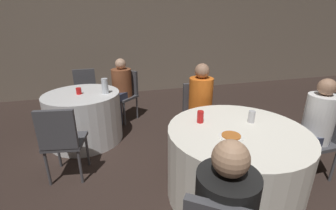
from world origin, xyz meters
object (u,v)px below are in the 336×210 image
Objects in this scene: chair_far_northeast at (126,90)px; person_orange_shirt at (202,108)px; table_near at (234,162)px; table_far at (85,117)px; person_floral_shirt at (120,91)px; chair_near_north at (198,109)px; chair_far_south at (62,138)px; soda_can_red at (200,117)px; chair_far_north at (85,89)px; bottle_far at (105,86)px; person_white_shirt at (310,132)px; pizza_plate_near at (231,136)px; chair_near_east at (321,133)px; soda_can_silver at (252,117)px.

chair_far_northeast is 0.74× the size of person_orange_shirt.
chair_far_northeast is (-0.84, 2.26, 0.17)m from table_near.
table_far is 0.95× the size of person_floral_shirt.
chair_near_north is at bearing -18.65° from table_far.
person_floral_shirt is (-1.01, 1.06, 0.03)m from chair_near_north.
chair_far_south is at bearing 108.55° from chair_far_northeast.
chair_far_northeast is 7.22× the size of soda_can_red.
table_near is 1.52× the size of chair_near_north.
chair_far_north is 1.00× the size of chair_far_south.
bottle_far is (0.49, 0.84, 0.31)m from chair_far_south.
table_far is 0.96m from chair_far_north.
person_white_shirt reaches higher than soda_can_red.
soda_can_red is (0.55, -2.01, 0.26)m from chair_far_northeast.
table_near is 0.41m from pizza_plate_near.
pizza_plate_near reaches higher than table_near.
table_near is 1.52× the size of chair_far_south.
table_far is 4.86× the size of bottle_far.
chair_far_north and chair_far_south have the same top height.
soda_can_silver is (-0.86, 0.10, 0.26)m from chair_near_east.
chair_far_northeast is at bearing 116.10° from soda_can_silver.
person_white_shirt is at bearing -11.18° from soda_can_red.
table_far is 2.33m from soda_can_silver.
person_floral_shirt is (0.58, -0.41, 0.03)m from chair_far_north.
chair_far_north reaches higher than pizza_plate_near.
chair_near_north is 1.00× the size of chair_far_south.
bottle_far is (0.36, -1.03, 0.31)m from chair_far_north.
table_near is 1.82m from chair_far_south.
person_floral_shirt is at bearing -43.85° from chair_near_north.
chair_far_south is (-0.16, -0.93, 0.17)m from table_far.
table_far is 0.80m from person_floral_shirt.
chair_far_north is at bearing 45.22° from chair_near_east.
table_near is 10.97× the size of soda_can_silver.
soda_can_red is at bearing 152.01° from chair_far_northeast.
person_orange_shirt is 5.23× the size of pizza_plate_near.
person_white_shirt reaches higher than table_far.
pizza_plate_near is at bearing -51.21° from table_far.
chair_near_north is 0.79× the size of person_floral_shirt.
soda_can_red is (-0.28, 0.25, 0.43)m from table_near.
table_far is at bearing -21.11° from person_orange_shirt.
bottle_far reaches higher than table_near.
chair_far_south reaches higher than table_near.
chair_far_south is 1.48m from soda_can_red.
pizza_plate_near is (-1.05, -0.12, 0.17)m from person_white_shirt.
chair_near_north is at bearing 38.16° from person_white_shirt.
chair_near_north is 1.02m from soda_can_silver.
person_floral_shirt is 9.13× the size of soda_can_red.
chair_near_east is at bearing -9.75° from soda_can_red.
chair_near_north reaches higher than soda_can_silver.
person_orange_shirt reaches higher than person_floral_shirt.
table_far is at bearing 90.00° from chair_far_north.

